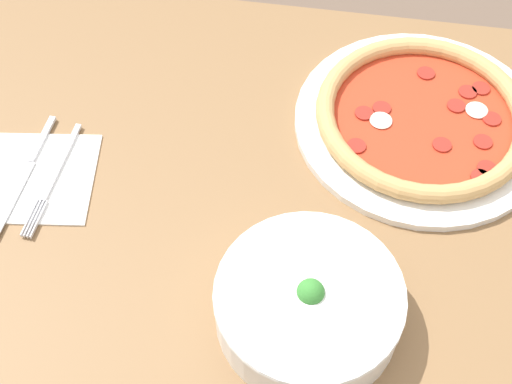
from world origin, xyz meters
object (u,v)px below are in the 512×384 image
bowl (308,303)px  fork (54,177)px  knife (27,169)px

bowl → fork: bearing=-22.3°
bowl → fork: bowl is taller
bowl → fork: 0.39m
fork → bowl: bearing=71.0°
bowl → fork: size_ratio=1.14×
bowl → knife: (0.40, -0.15, -0.03)m
bowl → knife: 0.43m
fork → knife: bearing=-96.3°
fork → knife: (0.04, -0.01, -0.00)m
fork → knife: size_ratio=0.92×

